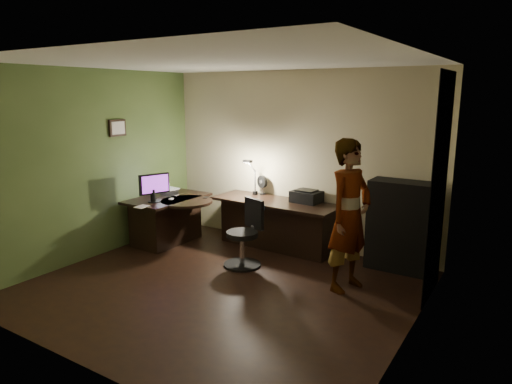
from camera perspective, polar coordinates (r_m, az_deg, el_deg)
The scene contains 27 objects.
floor at distance 5.80m, azimuth -4.38°, elevation -11.82°, with size 4.50×4.00×0.01m, color black.
ceiling at distance 5.31m, azimuth -4.88°, elevation 15.98°, with size 4.50×4.00×0.01m, color silver.
wall_back at distance 7.07m, azimuth 5.18°, elevation 4.02°, with size 4.50×0.01×2.70m, color #BCB188.
wall_front at distance 4.01m, azimuth -22.05°, elevation -3.18°, with size 4.50×0.01×2.70m, color #BCB188.
wall_left at distance 6.96m, azimuth -19.68°, elevation 3.23°, with size 0.01×4.00×2.70m, color #BCB188.
wall_right at distance 4.45m, azimuth 19.36°, elevation -1.52°, with size 0.01×4.00×2.70m, color #BCB188.
green_wall_overlay at distance 6.95m, azimuth -19.60°, elevation 3.22°, with size 0.00×4.00×2.70m, color #4B632F.
arched_doorway at distance 5.56m, azimuth 21.89°, elevation 0.42°, with size 0.01×0.90×2.60m, color black.
french_door at distance 4.02m, azimuth 16.98°, elevation -7.26°, with size 0.02×0.92×2.10m, color white.
framed_picture at distance 7.17m, azimuth -16.95°, elevation 7.68°, with size 0.04×0.30×0.25m, color black.
desk_left at distance 7.43m, azimuth -10.90°, elevation -3.45°, with size 0.79×1.29×0.75m, color black.
desk_right at distance 7.04m, azimuth 2.36°, elevation -4.10°, with size 2.01×0.70×0.75m, color black.
cabinet at distance 6.44m, azimuth 17.51°, elevation -4.06°, with size 0.82×0.41×1.22m, color black.
laptop_stand at distance 7.51m, azimuth -10.81°, elevation 0.01°, with size 0.24×0.20×0.10m, color silver.
laptop at distance 7.47m, azimuth -10.86°, elevation 1.19°, with size 0.31×0.29×0.22m, color silver.
monitor at distance 7.04m, azimuth -12.66°, elevation 0.03°, with size 0.10×0.48×0.32m, color black.
mouse at distance 7.13m, azimuth -10.58°, elevation -0.88°, with size 0.07×0.10×0.04m, color silver.
phone at distance 7.23m, azimuth -6.30°, elevation -0.69°, with size 0.07×0.13×0.01m, color black.
pen at distance 7.28m, azimuth -12.40°, elevation -0.80°, with size 0.01×0.14×0.01m, color black.
speaker at distance 7.04m, azimuth -12.75°, elevation -0.46°, with size 0.08×0.08×0.20m, color black.
notepad at distance 6.81m, azimuth -14.08°, elevation -1.78°, with size 0.14×0.20×0.01m, color silver.
desk_fan at distance 7.35m, azimuth 0.83°, elevation 0.89°, with size 0.20×0.11×0.31m, color black.
headphones at distance 6.42m, azimuth 0.30°, elevation -1.74°, with size 0.21×0.09×0.10m, color #0A4D94.
printer at distance 6.87m, azimuth 6.33°, elevation -0.51°, with size 0.42×0.33×0.19m, color black.
desk_lamp at distance 7.29m, azimuth -0.11°, elevation 2.04°, with size 0.15×0.28×0.62m, color black.
office_chair at distance 6.29m, azimuth -1.75°, elevation -5.24°, with size 0.52×0.52×0.93m, color black.
person at distance 5.57m, azimuth 11.60°, elevation -2.92°, with size 0.66×0.44×1.84m, color #D8A88C.
Camera 1 is at (3.18, -4.23, 2.35)m, focal length 32.00 mm.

